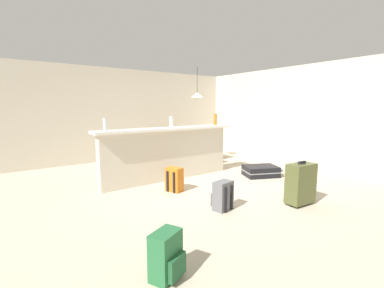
{
  "coord_description": "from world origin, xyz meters",
  "views": [
    {
      "loc": [
        -3.17,
        -4.08,
        1.47
      ],
      "look_at": [
        0.02,
        0.32,
        0.7
      ],
      "focal_mm": 24.71,
      "sensor_mm": 36.0,
      "label": 1
    }
  ],
  "objects_px": {
    "suitcase_flat_black": "(261,171)",
    "bottle_white": "(171,122)",
    "dining_chair_far_side": "(186,140)",
    "backpack_orange": "(174,180)",
    "backpack_green": "(166,256)",
    "bottle_clear": "(105,125)",
    "bottle_amber": "(215,119)",
    "backpack_grey": "(223,196)",
    "suitcase_upright_olive": "(301,183)",
    "dining_table": "(197,137)",
    "pendant_lamp": "(197,95)",
    "dining_chair_near_partition": "(207,144)"
  },
  "relations": [
    {
      "from": "backpack_green",
      "to": "dining_chair_far_side",
      "type": "bearing_deg",
      "value": 53.67
    },
    {
      "from": "backpack_orange",
      "to": "backpack_green",
      "type": "height_order",
      "value": "same"
    },
    {
      "from": "bottle_amber",
      "to": "suitcase_upright_olive",
      "type": "distance_m",
      "value": 2.53
    },
    {
      "from": "dining_chair_near_partition",
      "to": "dining_table",
      "type": "bearing_deg",
      "value": 86.5
    },
    {
      "from": "bottle_clear",
      "to": "bottle_amber",
      "type": "relative_size",
      "value": 0.86
    },
    {
      "from": "suitcase_flat_black",
      "to": "backpack_orange",
      "type": "height_order",
      "value": "backpack_orange"
    },
    {
      "from": "bottle_clear",
      "to": "bottle_white",
      "type": "xyz_separation_m",
      "value": [
        1.3,
        -0.03,
        0.0
      ]
    },
    {
      "from": "suitcase_flat_black",
      "to": "backpack_orange",
      "type": "relative_size",
      "value": 2.12
    },
    {
      "from": "bottle_clear",
      "to": "backpack_green",
      "type": "relative_size",
      "value": 0.53
    },
    {
      "from": "bottle_clear",
      "to": "bottle_white",
      "type": "relative_size",
      "value": 0.98
    },
    {
      "from": "dining_chair_far_side",
      "to": "backpack_orange",
      "type": "xyz_separation_m",
      "value": [
        -1.95,
        -2.47,
        -0.31
      ]
    },
    {
      "from": "backpack_green",
      "to": "dining_chair_near_partition",
      "type": "bearing_deg",
      "value": 46.63
    },
    {
      "from": "bottle_clear",
      "to": "dining_chair_near_partition",
      "type": "xyz_separation_m",
      "value": [
        2.85,
        0.76,
        -0.65
      ]
    },
    {
      "from": "bottle_clear",
      "to": "backpack_orange",
      "type": "relative_size",
      "value": 0.53
    },
    {
      "from": "dining_chair_far_side",
      "to": "backpack_grey",
      "type": "height_order",
      "value": "dining_chair_far_side"
    },
    {
      "from": "pendant_lamp",
      "to": "backpack_orange",
      "type": "distance_m",
      "value": 3.1
    },
    {
      "from": "bottle_white",
      "to": "backpack_green",
      "type": "distance_m",
      "value": 3.24
    },
    {
      "from": "dining_table",
      "to": "backpack_green",
      "type": "xyz_separation_m",
      "value": [
        -3.24,
        -3.88,
        -0.44
      ]
    },
    {
      "from": "bottle_amber",
      "to": "pendant_lamp",
      "type": "relative_size",
      "value": 0.31
    },
    {
      "from": "backpack_orange",
      "to": "bottle_amber",
      "type": "bearing_deg",
      "value": 24.42
    },
    {
      "from": "bottle_clear",
      "to": "dining_table",
      "type": "bearing_deg",
      "value": 23.42
    },
    {
      "from": "bottle_white",
      "to": "dining_chair_near_partition",
      "type": "xyz_separation_m",
      "value": [
        1.55,
        0.8,
        -0.66
      ]
    },
    {
      "from": "suitcase_flat_black",
      "to": "backpack_grey",
      "type": "distance_m",
      "value": 2.12
    },
    {
      "from": "pendant_lamp",
      "to": "suitcase_upright_olive",
      "type": "relative_size",
      "value": 1.25
    },
    {
      "from": "backpack_green",
      "to": "bottle_white",
      "type": "bearing_deg",
      "value": 57.45
    },
    {
      "from": "suitcase_flat_black",
      "to": "bottle_white",
      "type": "bearing_deg",
      "value": 153.43
    },
    {
      "from": "backpack_grey",
      "to": "backpack_green",
      "type": "relative_size",
      "value": 1.0
    },
    {
      "from": "bottle_amber",
      "to": "backpack_green",
      "type": "distance_m",
      "value": 4.04
    },
    {
      "from": "dining_table",
      "to": "dining_chair_far_side",
      "type": "height_order",
      "value": "dining_chair_far_side"
    },
    {
      "from": "dining_table",
      "to": "dining_chair_near_partition",
      "type": "xyz_separation_m",
      "value": [
        -0.03,
        -0.48,
        -0.13
      ]
    },
    {
      "from": "bottle_amber",
      "to": "suitcase_flat_black",
      "type": "height_order",
      "value": "bottle_amber"
    },
    {
      "from": "bottle_amber",
      "to": "dining_table",
      "type": "height_order",
      "value": "bottle_amber"
    },
    {
      "from": "pendant_lamp",
      "to": "suitcase_upright_olive",
      "type": "xyz_separation_m",
      "value": [
        -0.71,
        -3.53,
        -1.45
      ]
    },
    {
      "from": "dining_chair_near_partition",
      "to": "backpack_orange",
      "type": "relative_size",
      "value": 2.21
    },
    {
      "from": "bottle_white",
      "to": "backpack_grey",
      "type": "xyz_separation_m",
      "value": [
        -0.22,
        -1.74,
        -0.97
      ]
    },
    {
      "from": "bottle_white",
      "to": "backpack_orange",
      "type": "xyz_separation_m",
      "value": [
        -0.33,
        -0.62,
        -0.97
      ]
    },
    {
      "from": "dining_chair_far_side",
      "to": "backpack_green",
      "type": "bearing_deg",
      "value": -126.33
    },
    {
      "from": "bottle_clear",
      "to": "dining_chair_near_partition",
      "type": "bearing_deg",
      "value": 15.03
    },
    {
      "from": "pendant_lamp",
      "to": "suitcase_flat_black",
      "type": "bearing_deg",
      "value": -86.65
    },
    {
      "from": "backpack_orange",
      "to": "backpack_grey",
      "type": "bearing_deg",
      "value": -84.55
    },
    {
      "from": "dining_table",
      "to": "dining_chair_far_side",
      "type": "relative_size",
      "value": 1.18
    },
    {
      "from": "dining_chair_far_side",
      "to": "suitcase_upright_olive",
      "type": "bearing_deg",
      "value": -100.28
    },
    {
      "from": "bottle_clear",
      "to": "bottle_amber",
      "type": "height_order",
      "value": "bottle_amber"
    },
    {
      "from": "backpack_grey",
      "to": "bottle_white",
      "type": "bearing_deg",
      "value": 82.65
    },
    {
      "from": "bottle_clear",
      "to": "backpack_green",
      "type": "distance_m",
      "value": 2.83
    },
    {
      "from": "dining_chair_far_side",
      "to": "suitcase_upright_olive",
      "type": "distance_m",
      "value": 4.21
    },
    {
      "from": "bottle_amber",
      "to": "dining_chair_far_side",
      "type": "relative_size",
      "value": 0.28
    },
    {
      "from": "dining_chair_far_side",
      "to": "bottle_clear",
      "type": "bearing_deg",
      "value": -148.0
    },
    {
      "from": "backpack_green",
      "to": "bottle_amber",
      "type": "bearing_deg",
      "value": 43.11
    },
    {
      "from": "bottle_white",
      "to": "dining_table",
      "type": "height_order",
      "value": "bottle_white"
    }
  ]
}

